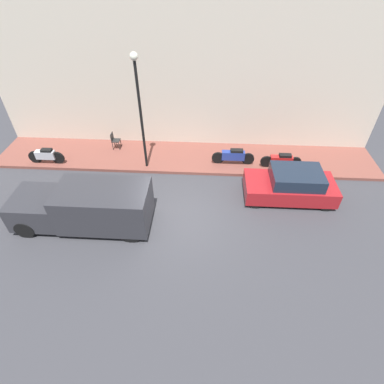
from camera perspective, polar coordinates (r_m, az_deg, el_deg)
ground_plane at (r=12.21m, az=-2.92°, el=-5.29°), size 60.00×60.00×0.00m
sidewalk at (r=15.55m, az=-1.35°, el=6.64°), size 2.75×19.13×0.15m
building_facade at (r=15.28m, az=-1.11°, el=21.31°), size 0.30×19.13×7.42m
parked_car at (r=13.48m, az=18.34°, el=1.24°), size 1.75×3.81×1.39m
delivery_van at (r=12.15m, az=-19.85°, el=-2.55°), size 1.88×5.26×1.77m
motorcycle_red at (r=15.11m, az=16.68°, el=5.85°), size 0.30×1.96×0.73m
motorcycle_blue at (r=14.85m, az=7.89°, el=6.82°), size 0.30×2.07×0.81m
scooter_silver at (r=16.41m, az=-26.05°, el=6.29°), size 0.30×1.77×0.79m
streetlamp at (r=13.32m, az=-10.06°, el=16.95°), size 0.33×0.33×5.29m
cafe_chair at (r=16.38m, az=-14.54°, el=9.63°), size 0.40×0.40×0.88m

